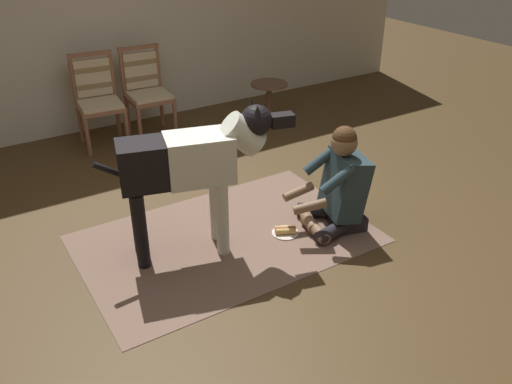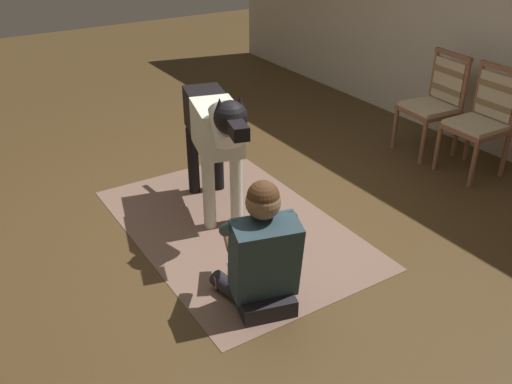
% 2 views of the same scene
% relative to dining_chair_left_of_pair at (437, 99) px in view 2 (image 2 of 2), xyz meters
% --- Properties ---
extents(ground_plane, '(15.25, 15.25, 0.00)m').
position_rel_dining_chair_left_of_pair_xyz_m(ground_plane, '(0.19, -2.45, -0.54)').
color(ground_plane, '#4A361C').
extents(back_wall, '(8.81, 0.10, 2.60)m').
position_rel_dining_chair_left_of_pair_xyz_m(back_wall, '(0.19, 0.51, 0.76)').
color(back_wall, beige).
rests_on(back_wall, ground).
extents(area_rug, '(2.26, 1.48, 0.01)m').
position_rel_dining_chair_left_of_pair_xyz_m(area_rug, '(0.22, -2.42, -0.54)').
color(area_rug, '#795C4D').
rests_on(area_rug, ground).
extents(dining_chair_left_of_pair, '(0.50, 0.51, 0.98)m').
position_rel_dining_chair_left_of_pair_xyz_m(dining_chair_left_of_pair, '(0.00, 0.00, 0.00)').
color(dining_chair_left_of_pair, '#8C5940').
rests_on(dining_chair_left_of_pair, ground).
extents(dining_chair_right_of_pair, '(0.47, 0.48, 0.98)m').
position_rel_dining_chair_left_of_pair_xyz_m(dining_chair_right_of_pair, '(0.55, 0.00, 0.00)').
color(dining_chair_right_of_pair, '#8C5940').
rests_on(dining_chair_right_of_pair, ground).
extents(person_sitting_on_floor, '(0.70, 0.58, 0.88)m').
position_rel_dining_chair_left_of_pair_xyz_m(person_sitting_on_floor, '(1.09, -2.72, -0.18)').
color(person_sitting_on_floor, black).
rests_on(person_sitting_on_floor, ground).
extents(large_dog, '(1.41, 0.52, 1.15)m').
position_rel_dining_chair_left_of_pair_xyz_m(large_dog, '(-0.04, -2.42, 0.19)').
color(large_dog, silver).
rests_on(large_dog, ground).
extents(hot_dog_on_plate, '(0.22, 0.22, 0.06)m').
position_rel_dining_chair_left_of_pair_xyz_m(hot_dog_on_plate, '(0.66, -2.61, -0.52)').
color(hot_dog_on_plate, silver).
rests_on(hot_dog_on_plate, ground).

